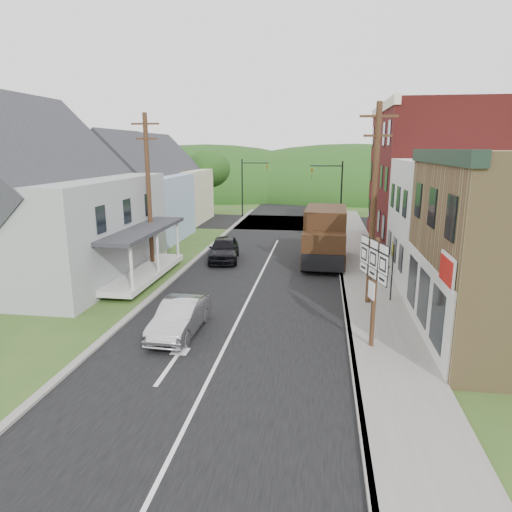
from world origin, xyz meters
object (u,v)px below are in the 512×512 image
at_px(dark_sedan, 224,249).
at_px(route_sign_cluster, 374,277).
at_px(delivery_van, 325,236).
at_px(warning_sign, 392,263).
at_px(silver_sedan, 180,318).

distance_m(dark_sedan, route_sign_cluster, 14.84).
height_order(delivery_van, warning_sign, delivery_van).
bearing_deg(route_sign_cluster, dark_sedan, 105.54).
xyz_separation_m(silver_sedan, route_sign_cluster, (7.18, -0.41, 2.04)).
relative_size(dark_sedan, delivery_van, 0.72).
distance_m(silver_sedan, dark_sedan, 11.97).
xyz_separation_m(silver_sedan, warning_sign, (8.60, 4.91, 1.28)).
relative_size(dark_sedan, route_sign_cluster, 1.13).
relative_size(delivery_van, route_sign_cluster, 1.58).
height_order(route_sign_cluster, warning_sign, route_sign_cluster).
xyz_separation_m(dark_sedan, delivery_van, (6.40, 0.18, 0.98)).
bearing_deg(dark_sedan, delivery_van, -6.28).
xyz_separation_m(silver_sedan, delivery_van, (5.58, 12.12, 1.08)).
xyz_separation_m(dark_sedan, route_sign_cluster, (8.00, -12.35, 1.95)).
height_order(delivery_van, route_sign_cluster, route_sign_cluster).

